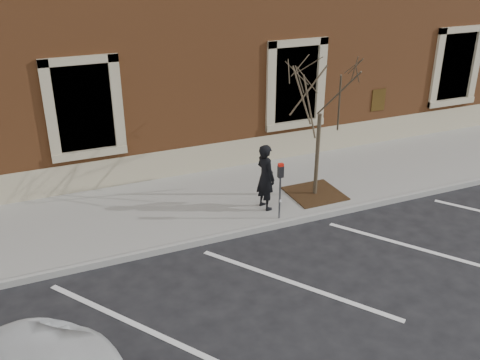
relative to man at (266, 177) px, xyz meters
name	(u,v)px	position (x,y,z in m)	size (l,w,h in m)	color
ground	(250,232)	(-0.74, -0.75, -0.98)	(120.00, 120.00, 0.00)	#28282B
sidewalk_near	(223,199)	(-0.74, 1.00, -0.91)	(40.00, 3.50, 0.15)	gray
curb_near	(251,231)	(-0.74, -0.80, -0.91)	(40.00, 0.12, 0.15)	#9E9E99
parking_stripes	(295,283)	(-0.74, -2.95, -0.98)	(28.00, 4.40, 0.01)	silver
building_civic	(153,15)	(-0.74, 6.99, 3.01)	(40.00, 8.62, 8.00)	brown
man	(266,177)	(0.00, 0.00, 0.00)	(0.61, 0.40, 1.67)	black
parking_meter	(280,181)	(0.07, -0.64, 0.15)	(0.13, 0.10, 1.42)	#595B60
tree_grate	(315,193)	(1.54, 0.18, -0.82)	(1.33, 1.33, 0.03)	#3F2914
sapling	(321,90)	(1.54, 0.18, 1.95)	(2.39, 2.39, 3.98)	brown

